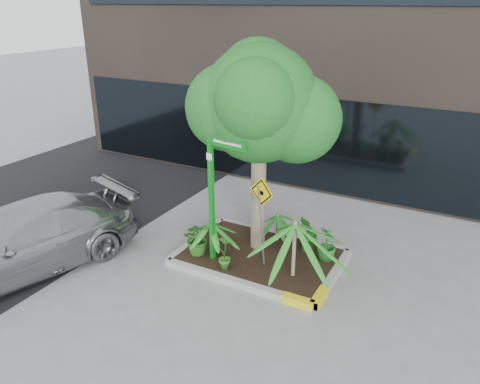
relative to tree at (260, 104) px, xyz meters
The scene contains 14 objects.
ground 3.32m from the tree, 89.02° to the right, with size 80.00×80.00×0.00m, color gray.
asphalt_road 7.29m from the tree, behind, with size 7.00×80.00×0.01m, color black.
planter 3.19m from the tree, 54.61° to the right, with size 3.35×2.36×0.15m.
tree is the anchor object (origin of this frame).
palm_front 2.42m from the tree, 33.38° to the right, with size 1.33×1.33×1.48m.
palm_left 2.64m from the tree, 134.30° to the right, with size 0.83×0.83×0.92m.
palm_back 2.55m from the tree, 58.66° to the left, with size 0.74×0.74×0.82m.
parked_car 5.46m from the tree, 142.80° to the right, with size 1.88×4.62×1.34m, color #9F9EA3.
shrub_a 3.05m from the tree, 136.92° to the right, with size 0.65×0.65×0.72m, color #28611B.
shrub_b 3.15m from the tree, ahead, with size 0.39×0.39×0.70m, color #1D621F.
shrub_c 2.98m from the tree, 97.29° to the right, with size 0.40×0.40×0.76m, color #2E6820.
shrub_d 2.91m from the tree, 14.67° to the left, with size 0.46×0.46×0.84m, color #205D1B.
street_sign_post 1.69m from the tree, 121.04° to the right, with size 0.91×0.99×3.09m.
cattle_sign 2.01m from the tree, 60.28° to the right, with size 0.57×0.24×1.91m.
Camera 1 is at (3.92, -7.50, 5.13)m, focal length 35.00 mm.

